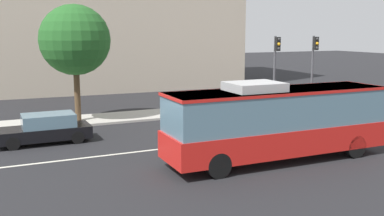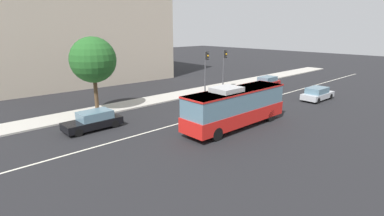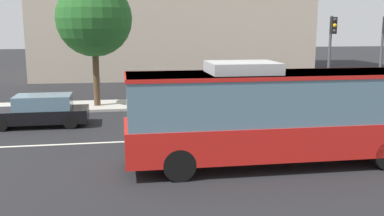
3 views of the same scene
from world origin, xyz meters
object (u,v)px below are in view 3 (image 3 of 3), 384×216
(sedan_black, at_px, (40,111))
(traffic_light_mid_block, at_px, (384,44))
(transit_bus, at_px, (276,112))
(traffic_light_near_corner, at_px, (331,44))
(street_tree_kerbside_left, at_px, (94,19))

(sedan_black, height_order, traffic_light_mid_block, traffic_light_mid_block)
(transit_bus, height_order, traffic_light_mid_block, traffic_light_mid_block)
(transit_bus, xyz_separation_m, sedan_black, (-8.72, 7.31, -1.09))
(traffic_light_mid_block, bearing_deg, transit_bus, -44.40)
(sedan_black, xyz_separation_m, traffic_light_near_corner, (15.95, 3.13, 2.84))
(traffic_light_near_corner, relative_size, traffic_light_mid_block, 1.00)
(sedan_black, height_order, traffic_light_near_corner, traffic_light_near_corner)
(sedan_black, distance_m, traffic_light_near_corner, 16.50)
(traffic_light_mid_block, distance_m, street_tree_kerbside_left, 17.05)
(transit_bus, height_order, sedan_black, transit_bus)
(sedan_black, relative_size, traffic_light_mid_block, 0.87)
(sedan_black, relative_size, street_tree_kerbside_left, 0.63)
(traffic_light_mid_block, relative_size, street_tree_kerbside_left, 0.73)
(street_tree_kerbside_left, bearing_deg, sedan_black, -118.69)
(transit_bus, bearing_deg, traffic_light_mid_block, 45.19)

